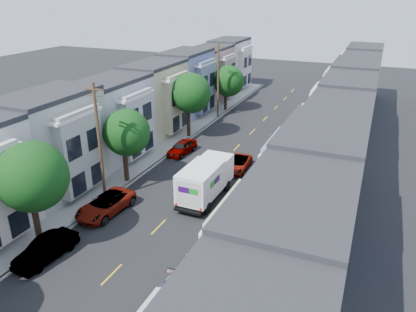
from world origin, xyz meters
TOP-DOWN VIEW (x-y plane):
  - ground at (0.00, 0.00)m, footprint 160.00×160.00m
  - road_slab at (0.00, 15.00)m, footprint 12.00×70.00m
  - curb_left at (-6.05, 15.00)m, footprint 0.30×70.00m
  - curb_right at (6.05, 15.00)m, footprint 0.30×70.00m
  - sidewalk_left at (-7.35, 15.00)m, footprint 2.60×70.00m
  - sidewalk_right at (7.35, 15.00)m, footprint 2.60×70.00m
  - centerline at (0.00, 15.00)m, footprint 0.12×70.00m
  - townhouse_row_left at (-11.15, 15.00)m, footprint 5.00×70.00m
  - townhouse_row_right at (11.15, 15.00)m, footprint 5.00×70.00m
  - tree_b at (-6.30, -5.19)m, footprint 4.70×4.70m
  - tree_c at (-6.30, 5.75)m, footprint 4.20×4.20m
  - tree_d at (-6.30, 19.18)m, footprint 4.70×4.70m
  - tree_e at (-6.30, 31.79)m, footprint 4.50×4.50m
  - tree_far_r at (6.90, 31.41)m, footprint 3.10×3.10m
  - utility_pole_near at (-6.30, 2.00)m, footprint 1.60×0.26m
  - utility_pole_far at (-6.30, 28.00)m, footprint 1.60×0.26m
  - fedex_truck at (1.47, 5.61)m, footprint 2.61×6.78m
  - lead_sedan at (2.05, 12.24)m, footprint 2.31×4.68m
  - parked_left_b at (-4.90, -6.33)m, footprint 1.97×4.62m
  - parked_left_c at (-4.90, 0.21)m, footprint 2.90×5.56m
  - parked_left_d at (-4.90, 13.92)m, footprint 2.14×4.66m
  - parked_right_a at (4.90, -8.04)m, footprint 2.42×5.01m
  - parked_right_b at (4.90, -2.97)m, footprint 1.90×4.46m
  - parked_right_c at (4.90, 17.38)m, footprint 1.56×3.76m
  - parked_right_d at (4.90, 26.32)m, footprint 1.93×4.52m

SIDE VIEW (x-z plane):
  - ground at x=0.00m, z-range 0.00..0.00m
  - centerline at x=0.00m, z-range -0.01..0.01m
  - townhouse_row_left at x=-11.15m, z-range -4.25..4.25m
  - townhouse_row_right at x=11.15m, z-range -4.25..4.25m
  - road_slab at x=0.00m, z-range 0.00..0.02m
  - curb_left at x=-6.05m, z-range 0.00..0.15m
  - curb_right at x=6.05m, z-range 0.00..0.15m
  - sidewalk_left at x=-7.35m, z-range 0.00..0.15m
  - sidewalk_right at x=7.35m, z-range 0.00..0.15m
  - parked_right_c at x=4.90m, z-range 0.00..1.23m
  - lead_sedan at x=2.05m, z-range 0.00..1.28m
  - parked_right_b at x=4.90m, z-range 0.00..1.33m
  - parked_right_d at x=4.90m, z-range 0.00..1.44m
  - parked_right_a at x=4.90m, z-range 0.00..1.46m
  - parked_left_d at x=-4.90m, z-range 0.00..1.47m
  - parked_left_c at x=-4.90m, z-range 0.00..1.50m
  - parked_left_b at x=-4.90m, z-range 0.00..1.50m
  - fedex_truck at x=1.47m, z-range 0.19..3.44m
  - tree_far_r at x=6.90m, z-range 1.01..6.22m
  - tree_e at x=-6.30m, z-range 1.06..7.70m
  - tree_c at x=-6.30m, z-range 1.37..8.37m
  - utility_pole_near at x=-6.30m, z-range 0.15..10.15m
  - utility_pole_far at x=-6.30m, z-range 0.15..10.15m
  - tree_b at x=-6.30m, z-range 1.47..9.16m
  - tree_d at x=-6.30m, z-range 1.53..9.33m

